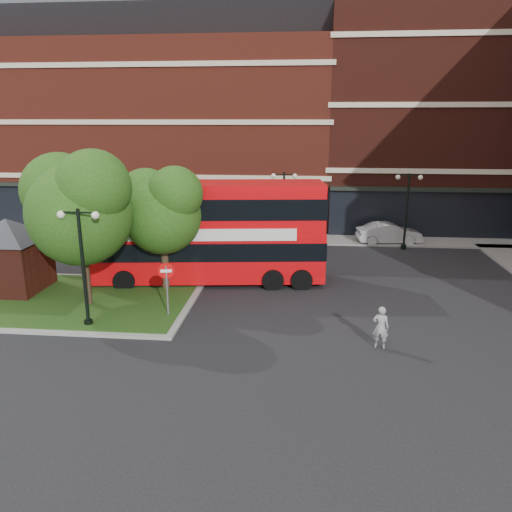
# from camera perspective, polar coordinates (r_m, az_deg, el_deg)

# --- Properties ---
(ground) EXTENTS (120.00, 120.00, 0.00)m
(ground) POSITION_cam_1_polar(r_m,az_deg,el_deg) (20.46, -4.38, -8.88)
(ground) COLOR black
(ground) RESTS_ON ground
(pavement_far) EXTENTS (44.00, 3.00, 0.12)m
(pavement_far) POSITION_cam_1_polar(r_m,az_deg,el_deg) (35.98, 0.07, 2.08)
(pavement_far) COLOR slate
(pavement_far) RESTS_ON ground
(terrace_far_left) EXTENTS (26.00, 12.00, 14.00)m
(terrace_far_left) POSITION_cam_1_polar(r_m,az_deg,el_deg) (43.84, -9.72, 13.46)
(terrace_far_left) COLOR maroon
(terrace_far_left) RESTS_ON ground
(terrace_far_right) EXTENTS (18.00, 12.00, 16.00)m
(terrace_far_right) POSITION_cam_1_polar(r_m,az_deg,el_deg) (43.66, 20.31, 14.05)
(terrace_far_right) COLOR #471911
(terrace_far_right) RESTS_ON ground
(traffic_island) EXTENTS (12.60, 7.60, 0.15)m
(traffic_island) POSITION_cam_1_polar(r_m,az_deg,el_deg) (25.56, -21.21, -4.68)
(traffic_island) COLOR gray
(traffic_island) RESTS_ON ground
(kiosk) EXTENTS (6.51, 6.51, 3.60)m
(kiosk) POSITION_cam_1_polar(r_m,az_deg,el_deg) (27.23, -26.41, 0.89)
(kiosk) COLOR #471911
(kiosk) RESTS_ON traffic_island
(tree_island_west) EXTENTS (5.40, 4.71, 7.21)m
(tree_island_west) POSITION_cam_1_polar(r_m,az_deg,el_deg) (23.42, -19.71, 5.68)
(tree_island_west) COLOR #2D2116
(tree_island_west) RESTS_ON ground
(tree_island_east) EXTENTS (4.46, 3.90, 6.29)m
(tree_island_east) POSITION_cam_1_polar(r_m,az_deg,el_deg) (24.75, -10.81, 5.50)
(tree_island_east) COLOR #2D2116
(tree_island_east) RESTS_ON ground
(lamp_island) EXTENTS (1.72, 0.36, 5.00)m
(lamp_island) POSITION_cam_1_polar(r_m,az_deg,el_deg) (21.28, -19.20, -0.64)
(lamp_island) COLOR black
(lamp_island) RESTS_ON ground
(lamp_far_left) EXTENTS (1.72, 0.36, 5.00)m
(lamp_far_left) POSITION_cam_1_polar(r_m,az_deg,el_deg) (33.33, 3.18, 5.83)
(lamp_far_left) COLOR black
(lamp_far_left) RESTS_ON ground
(lamp_far_right) EXTENTS (1.72, 0.36, 5.00)m
(lamp_far_right) POSITION_cam_1_polar(r_m,az_deg,el_deg) (33.97, 16.85, 5.37)
(lamp_far_right) COLOR black
(lamp_far_right) RESTS_ON ground
(bus) EXTENTS (12.35, 4.13, 4.63)m
(bus) POSITION_cam_1_polar(r_m,az_deg,el_deg) (25.99, -5.66, 3.47)
(bus) COLOR red
(bus) RESTS_ON ground
(woman) EXTENTS (0.69, 0.53, 1.67)m
(woman) POSITION_cam_1_polar(r_m,az_deg,el_deg) (19.51, 14.06, -7.91)
(woman) COLOR gray
(woman) RESTS_ON ground
(car_silver) EXTENTS (3.69, 1.50, 1.26)m
(car_silver) POSITION_cam_1_polar(r_m,az_deg,el_deg) (33.86, 0.78, 2.21)
(car_silver) COLOR #BBBDC3
(car_silver) RESTS_ON ground
(car_white) EXTENTS (4.53, 2.03, 1.44)m
(car_white) POSITION_cam_1_polar(r_m,az_deg,el_deg) (35.69, 14.96, 2.53)
(car_white) COLOR silver
(car_white) RESTS_ON ground
(no_entry_sign) EXTENTS (0.69, 0.17, 2.49)m
(no_entry_sign) POSITION_cam_1_polar(r_m,az_deg,el_deg) (21.70, -10.18, -2.59)
(no_entry_sign) COLOR slate
(no_entry_sign) RESTS_ON ground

